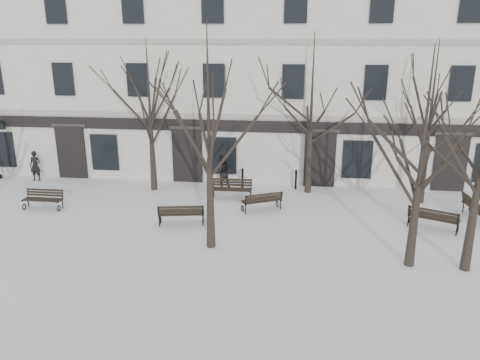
% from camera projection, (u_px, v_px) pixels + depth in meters
% --- Properties ---
extents(ground, '(100.00, 100.00, 0.00)m').
position_uv_depth(ground, '(234.00, 248.00, 17.53)').
color(ground, white).
rests_on(ground, ground).
extents(building, '(40.40, 10.20, 11.40)m').
position_uv_depth(building, '(260.00, 71.00, 28.16)').
color(building, silver).
rests_on(building, ground).
extents(tree_1, '(5.68, 5.68, 8.12)m').
position_uv_depth(tree_1, '(208.00, 113.00, 16.14)').
color(tree_1, black).
rests_on(tree_1, ground).
extents(tree_2, '(5.19, 5.19, 7.42)m').
position_uv_depth(tree_2, '(424.00, 134.00, 14.87)').
color(tree_2, black).
rests_on(tree_2, ground).
extents(tree_4, '(5.26, 5.26, 7.52)m').
position_uv_depth(tree_4, '(149.00, 98.00, 22.73)').
color(tree_4, black).
rests_on(tree_4, ground).
extents(tree_5, '(5.49, 5.49, 7.84)m').
position_uv_depth(tree_5, '(312.00, 95.00, 22.27)').
color(tree_5, black).
rests_on(tree_5, ground).
extents(tree_6, '(5.26, 5.26, 7.51)m').
position_uv_depth(tree_6, '(432.00, 104.00, 20.88)').
color(tree_6, black).
rests_on(tree_6, ground).
extents(bench_0, '(1.79, 0.68, 0.90)m').
position_uv_depth(bench_0, '(43.00, 199.00, 21.34)').
color(bench_0, black).
rests_on(bench_0, ground).
extents(bench_1, '(1.98, 1.00, 0.96)m').
position_uv_depth(bench_1, '(181.00, 213.00, 19.48)').
color(bench_1, black).
rests_on(bench_1, ground).
extents(bench_2, '(2.05, 1.45, 0.99)m').
position_uv_depth(bench_2, '(433.00, 218.00, 18.99)').
color(bench_2, black).
rests_on(bench_2, ground).
extents(bench_3, '(1.93, 0.73, 0.97)m').
position_uv_depth(bench_3, '(232.00, 188.00, 22.62)').
color(bench_3, black).
rests_on(bench_3, ground).
extents(bench_4, '(1.88, 1.37, 0.91)m').
position_uv_depth(bench_4, '(262.00, 200.00, 21.08)').
color(bench_4, black).
rests_on(bench_4, ground).
extents(bench_5, '(0.87, 2.06, 1.01)m').
position_uv_depth(bench_5, '(477.00, 209.00, 19.95)').
color(bench_5, black).
rests_on(bench_5, ground).
extents(bollard_a, '(0.14, 0.14, 1.11)m').
position_uv_depth(bollard_a, '(242.00, 178.00, 24.04)').
color(bollard_a, black).
rests_on(bollard_a, ground).
extents(bollard_b, '(0.13, 0.13, 1.03)m').
position_uv_depth(bollard_b, '(296.00, 179.00, 24.01)').
color(bollard_b, black).
rests_on(bollard_b, ground).
extents(pedestrian_a, '(0.63, 0.44, 1.64)m').
position_uv_depth(pedestrian_a, '(37.00, 180.00, 25.60)').
color(pedestrian_a, black).
rests_on(pedestrian_a, ground).
extents(pedestrian_b, '(1.09, 0.96, 1.87)m').
position_uv_depth(pedestrian_b, '(223.00, 189.00, 24.11)').
color(pedestrian_b, black).
rests_on(pedestrian_b, ground).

